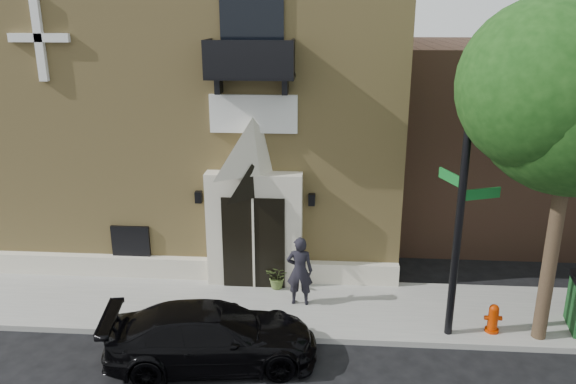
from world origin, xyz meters
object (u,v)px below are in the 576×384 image
black_sedan (212,336)px  fire_hydrant (493,318)px  street_sign (462,199)px  pedestrian_near (300,271)px

black_sedan → fire_hydrant: bearing=-85.7°
street_sign → fire_hydrant: bearing=-13.5°
street_sign → black_sedan: bearing=174.3°
pedestrian_near → black_sedan: bearing=56.0°
street_sign → fire_hydrant: size_ratio=9.33×
street_sign → pedestrian_near: 4.50m
black_sedan → street_sign: 6.26m
street_sign → pedestrian_near: street_sign is taller
black_sedan → street_sign: bearing=-84.5°
street_sign → pedestrian_near: (-3.62, 1.14, -2.42)m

